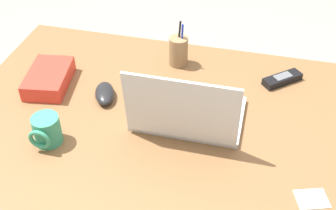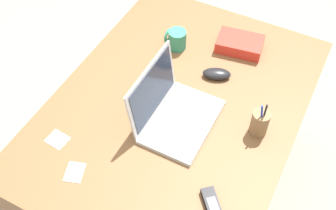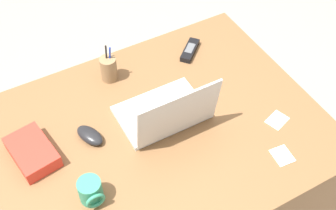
% 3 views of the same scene
% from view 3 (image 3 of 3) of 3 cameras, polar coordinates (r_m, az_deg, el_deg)
% --- Properties ---
extents(desk, '(1.25, 0.92, 0.71)m').
position_cam_3_polar(desk, '(1.89, -1.91, -10.16)').
color(desk, brown).
rests_on(desk, ground).
extents(laptop, '(0.32, 0.25, 0.23)m').
position_cam_3_polar(laptop, '(1.58, -0.17, -1.01)').
color(laptop, silver).
rests_on(laptop, desk).
extents(computer_mouse, '(0.10, 0.13, 0.04)m').
position_cam_3_polar(computer_mouse, '(1.58, -10.14, -3.91)').
color(computer_mouse, black).
rests_on(computer_mouse, desk).
extents(coffee_mug_white, '(0.08, 0.09, 0.09)m').
position_cam_3_polar(coffee_mug_white, '(1.42, -10.01, -11.01)').
color(coffee_mug_white, '#338C6B').
rests_on(coffee_mug_white, desk).
extents(cordless_phone, '(0.13, 0.12, 0.03)m').
position_cam_3_polar(cordless_phone, '(1.87, 2.87, 7.13)').
color(cordless_phone, black).
rests_on(cordless_phone, desk).
extents(pen_holder, '(0.07, 0.07, 0.16)m').
position_cam_3_polar(pen_holder, '(1.75, -7.72, 4.72)').
color(pen_holder, olive).
rests_on(pen_holder, desk).
extents(snack_bag, '(0.15, 0.21, 0.05)m').
position_cam_3_polar(snack_bag, '(1.57, -17.25, -5.88)').
color(snack_bag, red).
rests_on(snack_bag, desk).
extents(paper_note_near_laptop, '(0.09, 0.08, 0.00)m').
position_cam_3_polar(paper_note_near_laptop, '(1.67, 14.02, -1.92)').
color(paper_note_near_laptop, white).
rests_on(paper_note_near_laptop, desk).
extents(paper_note_left, '(0.07, 0.08, 0.00)m').
position_cam_3_polar(paper_note_left, '(1.58, 14.65, -6.39)').
color(paper_note_left, white).
rests_on(paper_note_left, desk).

